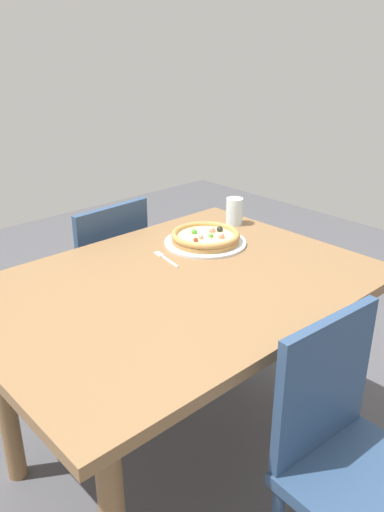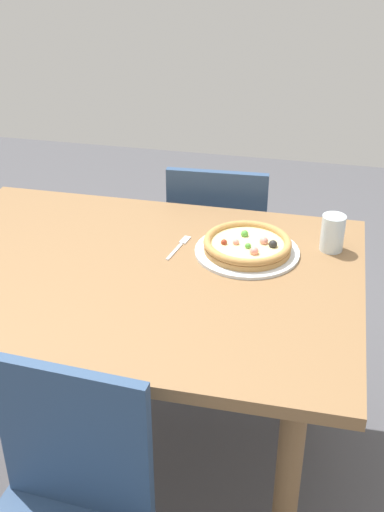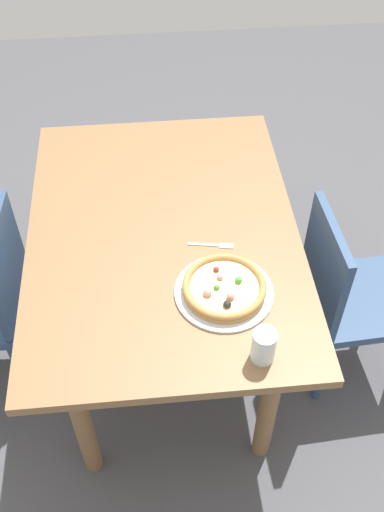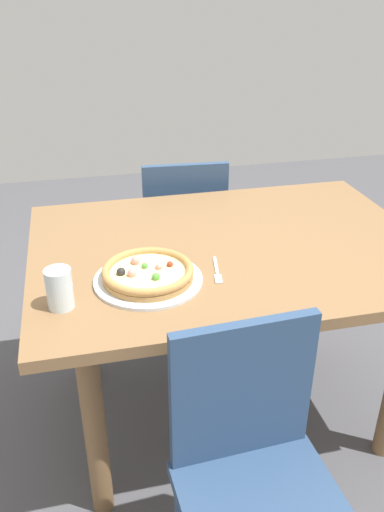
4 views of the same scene
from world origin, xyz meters
The scene contains 8 objects.
ground_plane centered at (0.00, 0.00, 0.00)m, with size 6.00×6.00×0.00m, color #4C4C51.
dining_table centered at (0.00, 0.00, 0.66)m, with size 1.36×0.99×0.77m.
chair_near centered at (0.02, -0.71, 0.47)m, with size 0.43×0.43×0.87m.
chair_far centered at (0.13, 0.71, 0.47)m, with size 0.42×0.42×0.87m.
plate centered at (0.32, 0.18, 0.77)m, with size 0.33×0.33×0.01m, color silver.
pizza centered at (0.32, 0.18, 0.80)m, with size 0.28×0.28×0.05m.
fork centered at (0.10, 0.18, 0.77)m, with size 0.04×0.17×0.00m.
drinking_glass centered at (0.57, 0.27, 0.83)m, with size 0.07×0.07×0.12m, color silver.
Camera 4 is at (0.50, 1.55, 1.59)m, focal length 37.04 mm.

